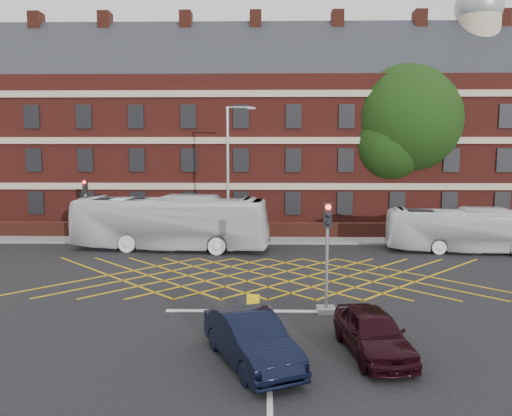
{
  "coord_description": "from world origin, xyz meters",
  "views": [
    {
      "loc": [
        -0.12,
        -22.34,
        6.23
      ],
      "look_at": [
        -0.57,
        1.5,
        3.48
      ],
      "focal_mm": 35.0,
      "sensor_mm": 36.0,
      "label": 1
    }
  ],
  "objects_px": {
    "car_navy": "(251,339)",
    "utility_cabinet": "(253,306)",
    "traffic_light_near": "(327,268)",
    "street_lamp": "(229,200)",
    "traffic_light_far": "(86,217)",
    "bus_left": "(170,223)",
    "bus_right": "(468,230)",
    "direction_signs": "(92,222)",
    "deciduous_tree": "(405,128)",
    "car_maroon": "(373,332)"
  },
  "relations": [
    {
      "from": "bus_right",
      "to": "traffic_light_near",
      "type": "bearing_deg",
      "value": 146.44
    },
    {
      "from": "street_lamp",
      "to": "utility_cabinet",
      "type": "height_order",
      "value": "street_lamp"
    },
    {
      "from": "bus_left",
      "to": "utility_cabinet",
      "type": "relative_size",
      "value": 15.09
    },
    {
      "from": "car_navy",
      "to": "car_maroon",
      "type": "height_order",
      "value": "car_navy"
    },
    {
      "from": "car_maroon",
      "to": "traffic_light_far",
      "type": "bearing_deg",
      "value": 122.33
    },
    {
      "from": "traffic_light_far",
      "to": "direction_signs",
      "type": "height_order",
      "value": "traffic_light_far"
    },
    {
      "from": "traffic_light_far",
      "to": "street_lamp",
      "type": "height_order",
      "value": "street_lamp"
    },
    {
      "from": "bus_left",
      "to": "car_navy",
      "type": "relative_size",
      "value": 2.76
    },
    {
      "from": "utility_cabinet",
      "to": "street_lamp",
      "type": "bearing_deg",
      "value": 97.89
    },
    {
      "from": "bus_left",
      "to": "deciduous_tree",
      "type": "bearing_deg",
      "value": -54.54
    },
    {
      "from": "car_maroon",
      "to": "utility_cabinet",
      "type": "relative_size",
      "value": 5.02
    },
    {
      "from": "bus_left",
      "to": "direction_signs",
      "type": "xyz_separation_m",
      "value": [
        -5.89,
        2.68,
        -0.34
      ]
    },
    {
      "from": "street_lamp",
      "to": "traffic_light_far",
      "type": "bearing_deg",
      "value": 170.79
    },
    {
      "from": "traffic_light_near",
      "to": "utility_cabinet",
      "type": "xyz_separation_m",
      "value": [
        -2.81,
        -0.59,
        -1.36
      ]
    },
    {
      "from": "utility_cabinet",
      "to": "car_navy",
      "type": "bearing_deg",
      "value": -89.37
    },
    {
      "from": "utility_cabinet",
      "to": "direction_signs",
      "type": "bearing_deg",
      "value": 126.44
    },
    {
      "from": "traffic_light_near",
      "to": "direction_signs",
      "type": "height_order",
      "value": "traffic_light_near"
    },
    {
      "from": "bus_right",
      "to": "car_maroon",
      "type": "xyz_separation_m",
      "value": [
        -9.17,
        -15.71,
        -0.67
      ]
    },
    {
      "from": "car_navy",
      "to": "traffic_light_near",
      "type": "bearing_deg",
      "value": 35.35
    },
    {
      "from": "bus_right",
      "to": "car_navy",
      "type": "bearing_deg",
      "value": 149.1
    },
    {
      "from": "car_navy",
      "to": "utility_cabinet",
      "type": "relative_size",
      "value": 5.47
    },
    {
      "from": "deciduous_tree",
      "to": "traffic_light_far",
      "type": "height_order",
      "value": "deciduous_tree"
    },
    {
      "from": "bus_right",
      "to": "direction_signs",
      "type": "bearing_deg",
      "value": 89.79
    },
    {
      "from": "car_navy",
      "to": "traffic_light_far",
      "type": "xyz_separation_m",
      "value": [
        -11.79,
        19.32,
        1.03
      ]
    },
    {
      "from": "car_navy",
      "to": "utility_cabinet",
      "type": "bearing_deg",
      "value": 66.47
    },
    {
      "from": "bus_left",
      "to": "car_navy",
      "type": "height_order",
      "value": "bus_left"
    },
    {
      "from": "bus_right",
      "to": "direction_signs",
      "type": "xyz_separation_m",
      "value": [
        -24.36,
        3.16,
        0.01
      ]
    },
    {
      "from": "deciduous_tree",
      "to": "traffic_light_near",
      "type": "relative_size",
      "value": 3.04
    },
    {
      "from": "utility_cabinet",
      "to": "traffic_light_far",
      "type": "bearing_deg",
      "value": 127.68
    },
    {
      "from": "traffic_light_far",
      "to": "direction_signs",
      "type": "relative_size",
      "value": 1.94
    },
    {
      "from": "bus_right",
      "to": "traffic_light_far",
      "type": "height_order",
      "value": "traffic_light_far"
    },
    {
      "from": "direction_signs",
      "to": "car_navy",
      "type": "bearing_deg",
      "value": -59.65
    },
    {
      "from": "car_maroon",
      "to": "street_lamp",
      "type": "bearing_deg",
      "value": 100.88
    },
    {
      "from": "car_navy",
      "to": "traffic_light_near",
      "type": "xyz_separation_m",
      "value": [
        2.77,
        4.7,
        1.03
      ]
    },
    {
      "from": "bus_left",
      "to": "traffic_light_far",
      "type": "xyz_separation_m",
      "value": [
        -6.2,
        2.4,
        0.04
      ]
    },
    {
      "from": "car_maroon",
      "to": "direction_signs",
      "type": "height_order",
      "value": "direction_signs"
    },
    {
      "from": "car_navy",
      "to": "traffic_light_far",
      "type": "relative_size",
      "value": 1.05
    },
    {
      "from": "deciduous_tree",
      "to": "street_lamp",
      "type": "bearing_deg",
      "value": -147.63
    },
    {
      "from": "bus_right",
      "to": "street_lamp",
      "type": "bearing_deg",
      "value": 92.24
    },
    {
      "from": "bus_right",
      "to": "direction_signs",
      "type": "relative_size",
      "value": 4.47
    },
    {
      "from": "traffic_light_near",
      "to": "direction_signs",
      "type": "bearing_deg",
      "value": 133.71
    },
    {
      "from": "bus_right",
      "to": "utility_cabinet",
      "type": "distance_m",
      "value": 17.89
    },
    {
      "from": "bus_left",
      "to": "deciduous_tree",
      "type": "distance_m",
      "value": 20.41
    },
    {
      "from": "bus_right",
      "to": "deciduous_tree",
      "type": "height_order",
      "value": "deciduous_tree"
    },
    {
      "from": "car_maroon",
      "to": "bus_left",
      "type": "bearing_deg",
      "value": 112.38
    },
    {
      "from": "street_lamp",
      "to": "deciduous_tree",
      "type": "bearing_deg",
      "value": 32.37
    },
    {
      "from": "bus_right",
      "to": "utility_cabinet",
      "type": "relative_size",
      "value": 12.02
    },
    {
      "from": "bus_left",
      "to": "street_lamp",
      "type": "relative_size",
      "value": 1.37
    },
    {
      "from": "car_navy",
      "to": "deciduous_tree",
      "type": "distance_m",
      "value": 29.52
    },
    {
      "from": "deciduous_tree",
      "to": "direction_signs",
      "type": "bearing_deg",
      "value": -163.93
    }
  ]
}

